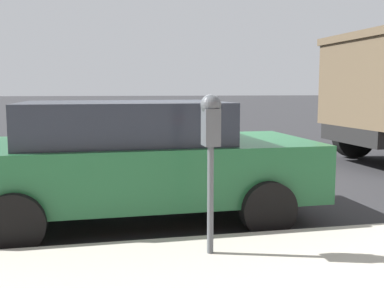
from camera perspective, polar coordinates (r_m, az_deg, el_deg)
The scene contains 3 objects.
ground_plane at distance 7.00m, azimuth -0.50°, elevation -6.82°, with size 220.00×220.00×0.00m, color #2B2B2D.
parking_meter at distance 4.10m, azimuth 2.39°, elevation 1.39°, with size 0.21×0.19×1.49m.
car_green at distance 5.73m, azimuth -7.19°, elevation -1.78°, with size 2.19×4.41×1.51m.
Camera 1 is at (-6.66, 1.34, 1.67)m, focal length 42.00 mm.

